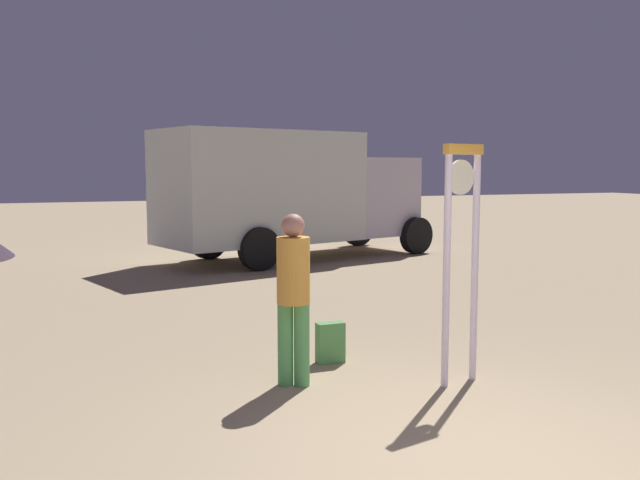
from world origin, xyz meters
name	(u,v)px	position (x,y,z in m)	size (l,w,h in m)	color
ground_plane	(486,465)	(0.00, 0.00, 0.00)	(80.00, 80.00, 0.00)	#9B8666
standing_clock	(461,242)	(0.86, 1.72, 1.41)	(0.48, 0.20, 2.36)	white
person_near_clock	(293,291)	(-0.70, 2.23, 0.95)	(0.32, 0.32, 1.69)	#519F55
backpack	(330,343)	(-0.08, 2.83, 0.22)	(0.31, 0.18, 0.45)	#4E8B4B
box_truck_near	(287,190)	(2.19, 11.08, 1.59)	(6.90, 4.04, 2.92)	silver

